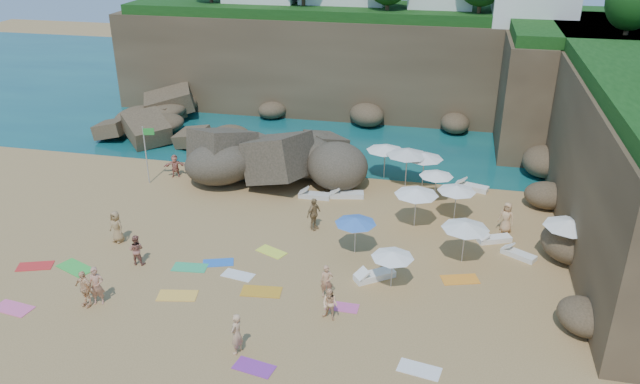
% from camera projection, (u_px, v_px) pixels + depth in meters
% --- Properties ---
extents(ground, '(120.00, 120.00, 0.00)m').
position_uv_depth(ground, '(271.00, 246.00, 32.72)').
color(ground, tan).
rests_on(ground, ground).
extents(seawater, '(120.00, 120.00, 0.00)m').
position_uv_depth(seawater, '(360.00, 93.00, 59.31)').
color(seawater, '#0C4751').
rests_on(seawater, ground).
extents(cliff_back, '(44.00, 8.00, 8.00)m').
position_uv_depth(cliff_back, '(376.00, 64.00, 52.81)').
color(cliff_back, brown).
rests_on(cliff_back, ground).
extents(cliff_right, '(8.00, 30.00, 8.00)m').
position_uv_depth(cliff_right, '(639.00, 150.00, 34.43)').
color(cliff_right, brown).
rests_on(cliff_right, ground).
extents(cliff_corner, '(10.00, 12.00, 8.00)m').
position_uv_depth(cliff_corner, '(570.00, 90.00, 45.46)').
color(cliff_corner, brown).
rests_on(cliff_corner, ground).
extents(rock_promontory, '(12.00, 7.00, 2.00)m').
position_uv_depth(rock_promontory, '(194.00, 133.00, 49.04)').
color(rock_promontory, brown).
rests_on(rock_promontory, ground).
extents(marina_masts, '(3.10, 0.10, 6.00)m').
position_uv_depth(marina_masts, '(195.00, 53.00, 61.27)').
color(marina_masts, white).
rests_on(marina_masts, ground).
extents(rock_outcrop, '(9.84, 7.82, 3.66)m').
position_uv_depth(rock_outcrop, '(286.00, 176.00, 41.27)').
color(rock_outcrop, brown).
rests_on(rock_outcrop, ground).
extents(flag_pole, '(0.74, 0.22, 3.83)m').
position_uv_depth(flag_pole, '(147.00, 148.00, 39.14)').
color(flag_pole, silver).
rests_on(flag_pole, ground).
extents(parasol_0, '(2.44, 2.44, 2.31)m').
position_uv_depth(parasol_0, '(385.00, 148.00, 40.05)').
color(parasol_0, silver).
rests_on(parasol_0, ground).
extents(parasol_1, '(2.63, 2.63, 2.49)m').
position_uv_depth(parasol_1, '(407.00, 152.00, 38.87)').
color(parasol_1, silver).
rests_on(parasol_1, ground).
extents(parasol_2, '(2.05, 2.05, 1.94)m').
position_uv_depth(parasol_2, '(436.00, 174.00, 37.03)').
color(parasol_2, silver).
rests_on(parasol_2, ground).
extents(parasol_3, '(2.39, 2.39, 2.26)m').
position_uv_depth(parasol_3, '(424.00, 156.00, 38.86)').
color(parasol_3, silver).
rests_on(parasol_3, ground).
extents(parasol_4, '(2.44, 2.44, 2.30)m').
position_uv_depth(parasol_4, '(417.00, 192.00, 33.93)').
color(parasol_4, silver).
rests_on(parasol_4, ground).
extents(parasol_7, '(2.18, 2.18, 2.06)m').
position_uv_depth(parasol_7, '(457.00, 188.00, 34.83)').
color(parasol_7, silver).
rests_on(parasol_7, ground).
extents(parasol_8, '(2.51, 2.51, 2.38)m').
position_uv_depth(parasol_8, '(570.00, 223.00, 30.39)').
color(parasol_8, silver).
rests_on(parasol_8, ground).
extents(parasol_9, '(2.37, 2.37, 2.24)m').
position_uv_depth(parasol_9, '(466.00, 225.00, 30.49)').
color(parasol_9, silver).
rests_on(parasol_9, ground).
extents(parasol_10, '(2.13, 2.13, 2.02)m').
position_uv_depth(parasol_10, '(356.00, 220.00, 31.40)').
color(parasol_10, silver).
rests_on(parasol_10, ground).
extents(parasol_11, '(2.00, 2.00, 1.90)m').
position_uv_depth(parasol_11, '(393.00, 254.00, 28.57)').
color(parasol_11, silver).
rests_on(parasol_11, ground).
extents(lounger_0, '(2.15, 1.06, 0.32)m').
position_uv_depth(lounger_0, '(347.00, 195.00, 38.20)').
color(lounger_0, silver).
rests_on(lounger_0, ground).
extents(lounger_1, '(2.14, 1.26, 0.32)m').
position_uv_depth(lounger_1, '(472.00, 187.00, 39.19)').
color(lounger_1, white).
rests_on(lounger_1, ground).
extents(lounger_2, '(1.88, 1.27, 0.28)m').
position_uv_depth(lounger_2, '(494.00, 239.00, 33.15)').
color(lounger_2, white).
rests_on(lounger_2, ground).
extents(lounger_3, '(1.92, 0.64, 0.30)m').
position_uv_depth(lounger_3, '(315.00, 195.00, 38.10)').
color(lounger_3, silver).
rests_on(lounger_3, ground).
extents(lounger_4, '(1.81, 1.41, 0.27)m').
position_uv_depth(lounger_4, '(518.00, 255.00, 31.70)').
color(lounger_4, white).
rests_on(lounger_4, ground).
extents(lounger_5, '(2.01, 1.73, 0.31)m').
position_uv_depth(lounger_5, '(375.00, 276.00, 29.86)').
color(lounger_5, white).
rests_on(lounger_5, ground).
extents(towel_1, '(1.85, 1.11, 0.03)m').
position_uv_depth(towel_1, '(13.00, 308.00, 27.69)').
color(towel_1, pink).
rests_on(towel_1, ground).
extents(towel_2, '(1.94, 1.12, 0.03)m').
position_uv_depth(towel_2, '(261.00, 291.00, 28.89)').
color(towel_2, orange).
rests_on(towel_2, ground).
extents(towel_3, '(2.13, 1.61, 0.03)m').
position_uv_depth(towel_3, '(75.00, 268.00, 30.77)').
color(towel_3, green).
rests_on(towel_3, ground).
extents(towel_4, '(1.74, 1.36, 0.03)m').
position_uv_depth(towel_4, '(271.00, 252.00, 32.20)').
color(towel_4, '#EDFA41').
rests_on(towel_4, ground).
extents(towel_5, '(1.65, 1.02, 0.03)m').
position_uv_depth(towel_5, '(238.00, 275.00, 30.17)').
color(towel_5, white).
rests_on(towel_5, ground).
extents(towel_6, '(1.71, 1.08, 0.03)m').
position_uv_depth(towel_6, '(254.00, 367.00, 24.16)').
color(towel_6, purple).
rests_on(towel_6, ground).
extents(towel_7, '(1.88, 1.37, 0.03)m').
position_uv_depth(towel_7, '(35.00, 266.00, 30.92)').
color(towel_7, red).
rests_on(towel_7, ground).
extents(towel_8, '(1.69, 1.22, 0.03)m').
position_uv_depth(towel_8, '(218.00, 263.00, 31.22)').
color(towel_8, blue).
rests_on(towel_8, ground).
extents(towel_9, '(1.47, 0.76, 0.03)m').
position_uv_depth(towel_9, '(342.00, 307.00, 27.79)').
color(towel_9, '#D55298').
rests_on(towel_9, ground).
extents(towel_10, '(1.94, 1.36, 0.03)m').
position_uv_depth(towel_10, '(460.00, 279.00, 29.82)').
color(towel_10, orange).
rests_on(towel_10, ground).
extents(towel_11, '(1.78, 1.02, 0.03)m').
position_uv_depth(towel_11, '(190.00, 267.00, 30.81)').
color(towel_11, '#33B46F').
rests_on(towel_11, ground).
extents(towel_12, '(1.93, 1.21, 0.03)m').
position_uv_depth(towel_12, '(177.00, 295.00, 28.59)').
color(towel_12, '#FFBC43').
rests_on(towel_12, ground).
extents(towel_13, '(1.77, 1.10, 0.03)m').
position_uv_depth(towel_13, '(419.00, 370.00, 24.05)').
color(towel_13, white).
rests_on(towel_13, ground).
extents(person_stand_0, '(0.77, 0.62, 1.85)m').
position_uv_depth(person_stand_0, '(97.00, 286.00, 27.69)').
color(person_stand_0, tan).
rests_on(person_stand_0, ground).
extents(person_stand_1, '(0.82, 0.66, 1.59)m').
position_uv_depth(person_stand_1, '(136.00, 250.00, 30.83)').
color(person_stand_1, '#A16150').
rests_on(person_stand_1, ground).
extents(person_stand_2, '(1.28, 1.05, 1.85)m').
position_uv_depth(person_stand_2, '(264.00, 154.00, 42.23)').
color(person_stand_2, '#ECA186').
rests_on(person_stand_2, ground).
extents(person_stand_3, '(0.89, 1.18, 1.86)m').
position_uv_depth(person_stand_3, '(314.00, 214.00, 34.10)').
color(person_stand_3, '#96774B').
rests_on(person_stand_3, ground).
extents(person_stand_4, '(0.98, 0.80, 1.75)m').
position_uv_depth(person_stand_4, '(507.00, 217.00, 33.83)').
color(person_stand_4, tan).
rests_on(person_stand_4, ground).
extents(person_stand_5, '(1.47, 0.89, 1.53)m').
position_uv_depth(person_stand_5, '(175.00, 166.00, 40.82)').
color(person_stand_5, '#BE735F').
rests_on(person_stand_5, ground).
extents(person_stand_6, '(0.58, 0.74, 1.81)m').
position_uv_depth(person_stand_6, '(236.00, 334.00, 24.62)').
color(person_stand_6, tan).
rests_on(person_stand_6, ground).
extents(person_lie_1, '(1.42, 1.95, 0.43)m').
position_uv_depth(person_lie_1, '(87.00, 302.00, 27.82)').
color(person_lie_1, '#F3BD8A').
rests_on(person_lie_1, ground).
extents(person_lie_2, '(1.35, 1.93, 0.47)m').
position_uv_depth(person_lie_2, '(118.00, 238.00, 33.10)').
color(person_lie_2, '#9F7C4F').
rests_on(person_lie_2, ground).
extents(person_lie_4, '(0.89, 1.66, 0.38)m').
position_uv_depth(person_lie_4, '(326.00, 293.00, 28.47)').
color(person_lie_4, tan).
rests_on(person_lie_4, ground).
extents(person_lie_5, '(1.14, 1.63, 0.56)m').
position_uv_depth(person_lie_5, '(330.00, 314.00, 26.87)').
color(person_lie_5, '#F9C18D').
rests_on(person_lie_5, ground).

